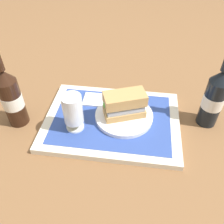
% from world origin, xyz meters
% --- Properties ---
extents(ground_plane, '(3.00, 3.00, 0.00)m').
position_xyz_m(ground_plane, '(0.00, 0.00, 0.00)').
color(ground_plane, brown).
extents(tray, '(0.44, 0.32, 0.02)m').
position_xyz_m(tray, '(0.00, 0.00, 0.01)').
color(tray, beige).
rests_on(tray, ground_plane).
extents(placemat, '(0.38, 0.27, 0.00)m').
position_xyz_m(placemat, '(0.00, 0.00, 0.02)').
color(placemat, '#2D4793').
rests_on(placemat, tray).
extents(plate, '(0.19, 0.19, 0.01)m').
position_xyz_m(plate, '(-0.04, -0.01, 0.03)').
color(plate, white).
rests_on(plate, placemat).
extents(sandwich, '(0.14, 0.11, 0.08)m').
position_xyz_m(sandwich, '(-0.04, -0.01, 0.08)').
color(sandwich, tan).
rests_on(sandwich, plate).
extents(beer_glass, '(0.06, 0.06, 0.12)m').
position_xyz_m(beer_glass, '(0.11, 0.06, 0.09)').
color(beer_glass, silver).
rests_on(beer_glass, placemat).
extents(napkin_folded, '(0.09, 0.07, 0.01)m').
position_xyz_m(napkin_folded, '(0.07, -0.08, 0.02)').
color(napkin_folded, white).
rests_on(napkin_folded, placemat).
extents(beer_bottle, '(0.07, 0.07, 0.27)m').
position_xyz_m(beer_bottle, '(0.31, 0.03, 0.10)').
color(beer_bottle, black).
rests_on(beer_bottle, ground_plane).
extents(second_bottle, '(0.07, 0.07, 0.27)m').
position_xyz_m(second_bottle, '(-0.31, -0.05, 0.10)').
color(second_bottle, black).
rests_on(second_bottle, ground_plane).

